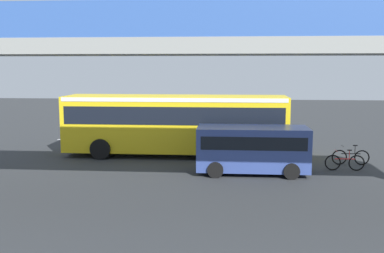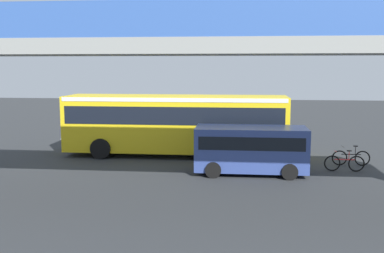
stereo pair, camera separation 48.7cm
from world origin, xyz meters
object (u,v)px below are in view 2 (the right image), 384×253
Objects in this scene: traffic_sign at (186,110)px; city_bus at (176,120)px; bicycle_black at (351,158)px; pedestrian at (151,131)px; parked_van at (251,147)px; bicycle_red at (344,163)px.

city_bus is at bearing 91.33° from traffic_sign.
pedestrian is (10.46, -4.38, 0.51)m from bicycle_black.
parked_van reaches higher than bicycle_red.
city_bus is 6.44× the size of pedestrian.
bicycle_black is at bearing 140.90° from traffic_sign.
parked_van is 5.26m from bicycle_black.
city_bus reaches higher than parked_van.
pedestrian is at bearing -22.73° from bicycle_black.
traffic_sign is (3.95, -9.14, 0.71)m from parked_van.
traffic_sign reaches higher than parked_van.
pedestrian reaches higher than bicycle_black.
city_bus is 4.12× the size of traffic_sign.
city_bus reaches higher than pedestrian.
city_bus is at bearing -10.31° from bicycle_black.
traffic_sign is at bearing -122.60° from pedestrian.
bicycle_black is 0.99× the size of pedestrian.
traffic_sign reaches higher than pedestrian.
city_bus is 5.53m from traffic_sign.
bicycle_red is at bearing 134.29° from traffic_sign.
parked_van is 1.71× the size of traffic_sign.
parked_van reaches higher than bicycle_black.
parked_van reaches higher than pedestrian.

